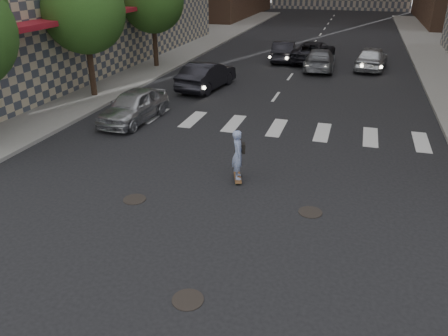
% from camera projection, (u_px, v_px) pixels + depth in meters
% --- Properties ---
extents(ground, '(160.00, 160.00, 0.00)m').
position_uv_depth(ground, '(180.00, 230.00, 11.93)').
color(ground, black).
rests_on(ground, ground).
extents(sidewalk_left, '(13.00, 80.00, 0.15)m').
position_uv_depth(sidewalk_left, '(102.00, 60.00, 33.07)').
color(sidewalk_left, gray).
rests_on(sidewalk_left, ground).
extents(tree_b, '(4.20, 4.20, 6.60)m').
position_uv_depth(tree_b, '(86.00, 7.00, 22.12)').
color(tree_b, '#382619').
rests_on(tree_b, sidewalk_left).
extents(manhole_a, '(0.70, 0.70, 0.02)m').
position_uv_depth(manhole_a, '(188.00, 300.00, 9.44)').
color(manhole_a, black).
rests_on(manhole_a, ground).
extents(manhole_b, '(0.70, 0.70, 0.02)m').
position_uv_depth(manhole_b, '(135.00, 199.00, 13.49)').
color(manhole_b, black).
rests_on(manhole_b, ground).
extents(manhole_c, '(0.70, 0.70, 0.02)m').
position_uv_depth(manhole_c, '(310.00, 212.00, 12.79)').
color(manhole_c, black).
rests_on(manhole_c, ground).
extents(skateboarder, '(0.58, 0.92, 1.78)m').
position_uv_depth(skateboarder, '(238.00, 155.00, 14.34)').
color(skateboarder, brown).
rests_on(skateboarder, ground).
extents(silver_sedan, '(2.03, 4.41, 1.46)m').
position_uv_depth(silver_sedan, '(134.00, 106.00, 20.01)').
color(silver_sedan, '#ADAFB4').
rests_on(silver_sedan, ground).
extents(traffic_car_a, '(2.31, 4.97, 1.58)m').
position_uv_depth(traffic_car_a, '(207.00, 75.00, 25.31)').
color(traffic_car_a, black).
rests_on(traffic_car_a, ground).
extents(traffic_car_b, '(2.20, 5.01, 1.43)m').
position_uv_depth(traffic_car_b, '(320.00, 59.00, 30.05)').
color(traffic_car_b, slate).
rests_on(traffic_car_b, ground).
extents(traffic_car_c, '(3.07, 5.73, 1.53)m').
position_uv_depth(traffic_car_c, '(314.00, 52.00, 32.34)').
color(traffic_car_c, black).
rests_on(traffic_car_c, ground).
extents(traffic_car_d, '(2.45, 4.87, 1.59)m').
position_uv_depth(traffic_car_d, '(372.00, 58.00, 30.08)').
color(traffic_car_d, '#B7BABF').
rests_on(traffic_car_d, ground).
extents(traffic_car_e, '(1.98, 4.60, 1.47)m').
position_uv_depth(traffic_car_e, '(284.00, 51.00, 32.79)').
color(traffic_car_e, black).
rests_on(traffic_car_e, ground).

